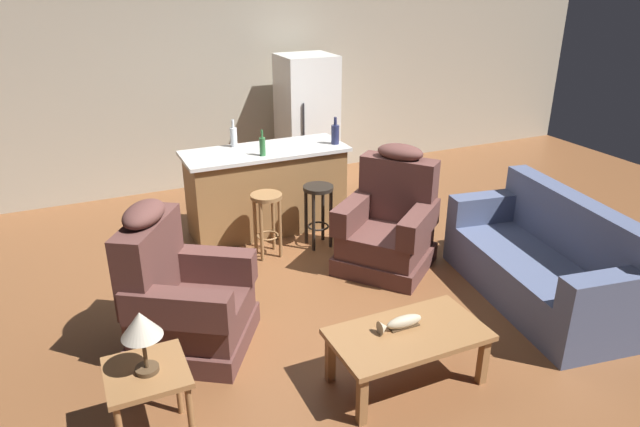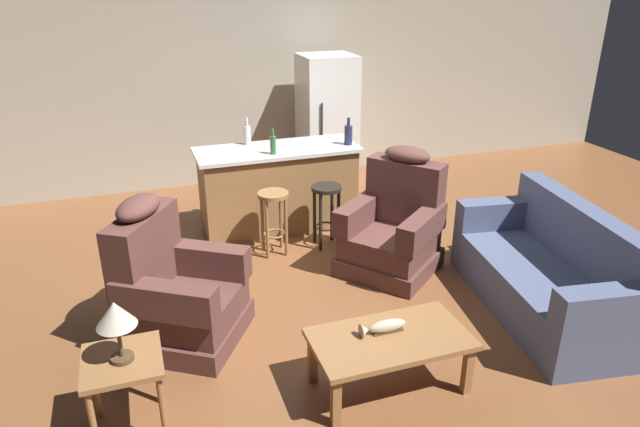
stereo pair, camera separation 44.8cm
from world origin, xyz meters
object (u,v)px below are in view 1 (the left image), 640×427
table_lamp (141,327)px  bottle_wine_dark (262,146)px  coffee_table (408,339)px  bar_stool_right (318,205)px  refrigerator (307,122)px  recliner_near_island (389,225)px  recliner_near_lamp (182,298)px  kitchen_island (267,190)px  couch (545,264)px  bottle_tall_green (234,137)px  bottle_short_amber (335,134)px  end_table (148,383)px  bar_stool_left (267,213)px  fish_figurine (400,323)px

table_lamp → bottle_wine_dark: bottle_wine_dark is taller
coffee_table → bar_stool_right: (0.35, 2.30, 0.11)m
refrigerator → recliner_near_island: bearing=-94.4°
bar_stool_right → recliner_near_lamp: bearing=-144.8°
bar_stool_right → kitchen_island: bearing=119.5°
bottle_wine_dark → couch: bearing=-50.7°
couch → bottle_wine_dark: (-1.84, 2.25, 0.71)m
table_lamp → couch: bearing=5.5°
coffee_table → recliner_near_lamp: recliner_near_lamp is taller
recliner_near_island → bottle_tall_green: bearing=-93.7°
coffee_table → recliner_near_lamp: size_ratio=0.92×
table_lamp → refrigerator: refrigerator is taller
recliner_near_lamp → bottle_short_amber: bearing=71.2°
refrigerator → bottle_short_amber: 1.35m
recliner_near_island → end_table: bearing=-9.1°
recliner_near_lamp → bottle_short_amber: size_ratio=3.92×
end_table → bottle_wine_dark: 3.11m
couch → end_table: 3.51m
recliner_near_island → bottle_short_amber: size_ratio=3.92×
bar_stool_right → coffee_table: bearing=-98.6°
recliner_near_island → bottle_tall_green: size_ratio=3.95×
end_table → bar_stool_left: bearing=54.7°
coffee_table → kitchen_island: bearing=90.2°
refrigerator → table_lamp: bearing=-124.6°
kitchen_island → refrigerator: refrigerator is taller
bottle_short_amber → bar_stool_left: bearing=-153.4°
fish_figurine → bar_stool_left: (-0.20, 2.23, 0.01)m
fish_figurine → bottle_short_amber: size_ratio=1.11×
recliner_near_lamp → kitchen_island: recliner_near_lamp is taller
couch → bottle_tall_green: (-2.02, 2.70, 0.72)m
couch → end_table: (-3.49, -0.32, 0.12)m
end_table → bar_stool_left: bar_stool_left is taller
recliner_near_island → bar_stool_left: 1.24m
recliner_near_island → end_table: size_ratio=2.14×
coffee_table → bar_stool_right: size_ratio=1.62×
table_lamp → bottle_short_amber: bottle_short_amber is taller
couch → refrigerator: size_ratio=1.14×
table_lamp → bar_stool_left: table_lamp is taller
end_table → kitchen_island: bearing=57.9°
recliner_near_lamp → bottle_wine_dark: size_ratio=4.33×
recliner_near_lamp → bottle_wine_dark: bottle_wine_dark is taller
coffee_table → refrigerator: size_ratio=0.62×
refrigerator → fish_figurine: bearing=-104.3°
fish_figurine → refrigerator: bearing=75.7°
bar_stool_right → refrigerator: 1.99m
bar_stool_right → bottle_tall_green: (-0.63, 0.87, 0.59)m
couch → bar_stool_right: bearing=-44.0°
recliner_near_lamp → bar_stool_right: bearing=67.8°
couch → recliner_near_island: 1.48m
couch → bottle_tall_green: bottle_tall_green is taller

